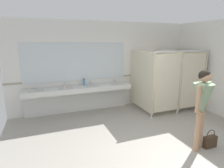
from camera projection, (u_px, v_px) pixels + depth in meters
The scene contains 10 objects.
ground_plane at pixel (158, 154), 3.95m from camera, with size 6.35×6.56×0.10m, color #9E998E.
wall_back at pixel (108, 66), 6.38m from camera, with size 6.35×0.12×2.86m, color silver.
wall_back_tile_band at pixel (109, 77), 6.41m from camera, with size 6.35×0.01×0.06m, color #9E937F.
vanity_counter at pixel (79, 94), 5.95m from camera, with size 3.29×0.52×0.98m.
mirror_panel at pixel (77, 62), 5.90m from camera, with size 3.19×0.02×1.18m, color silver.
bathroom_stalls at pixel (170, 79), 6.18m from camera, with size 1.96×1.46×1.97m.
person_standing at pixel (202, 100), 3.81m from camera, with size 0.54×0.53×1.70m.
handbag at pixel (210, 141), 4.08m from camera, with size 0.30×0.11×0.41m.
soap_dispenser at pixel (84, 82), 6.01m from camera, with size 0.07×0.07×0.22m.
paper_cup at pixel (64, 88), 5.53m from camera, with size 0.07×0.07×0.08m, color beige.
Camera 1 is at (-2.16, -2.94, 2.26)m, focal length 30.39 mm.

